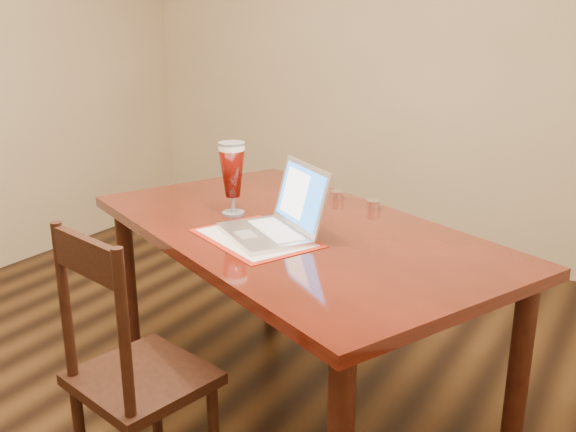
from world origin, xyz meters
The scene contains 2 objects.
dining_table centered at (0.24, 0.39, 0.73)m, with size 2.00×1.61×1.13m.
dining_chair centered at (0.04, -0.32, 0.47)m, with size 0.49×0.48×1.00m.
Camera 1 is at (1.46, -1.67, 1.62)m, focal length 40.00 mm.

